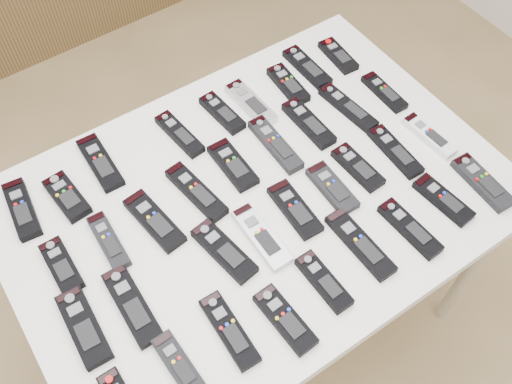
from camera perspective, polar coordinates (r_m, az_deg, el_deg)
ground at (r=2.18m, az=-3.07°, el=-10.53°), size 4.00×4.00×0.00m
table at (r=1.50m, az=0.00°, el=-1.67°), size 1.25×0.88×0.78m
remote_0 at (r=1.54m, az=-22.37°, el=-1.62°), size 0.07×0.18×0.02m
remote_1 at (r=1.52m, az=-18.38°, el=-0.45°), size 0.07×0.15×0.02m
remote_2 at (r=1.56m, az=-15.32°, el=2.87°), size 0.06×0.19×0.02m
remote_3 at (r=1.58m, az=-7.65°, el=5.76°), size 0.06×0.18×0.02m
remote_4 at (r=1.62m, az=-3.40°, el=7.90°), size 0.06×0.16×0.02m
remote_5 at (r=1.64m, az=-0.54°, el=8.86°), size 0.06×0.19×0.02m
remote_6 at (r=1.69m, az=3.23°, el=10.68°), size 0.06×0.16×0.02m
remote_7 at (r=1.75m, az=5.12°, el=12.33°), size 0.05×0.18×0.02m
remote_8 at (r=1.80m, az=8.21°, el=13.35°), size 0.06×0.15×0.02m
remote_9 at (r=1.42m, az=-18.86°, el=-7.01°), size 0.05×0.15×0.02m
remote_10 at (r=1.42m, az=-14.52°, el=-4.79°), size 0.05×0.17×0.02m
remote_11 at (r=1.43m, az=-10.14°, el=-2.84°), size 0.08×0.20×0.02m
remote_12 at (r=1.46m, az=-5.99°, el=0.03°), size 0.08×0.20×0.02m
remote_13 at (r=1.50m, az=-2.33°, el=2.73°), size 0.06×0.17×0.02m
remote_14 at (r=1.54m, az=1.95°, el=4.79°), size 0.05×0.20×0.02m
remote_15 at (r=1.60m, az=5.28°, el=6.88°), size 0.05×0.19×0.02m
remote_16 at (r=1.65m, az=9.18°, el=8.34°), size 0.06×0.20×0.02m
remote_17 at (r=1.71m, az=12.69°, el=9.72°), size 0.05×0.16×0.02m
remote_18 at (r=1.34m, az=-16.84°, el=-12.79°), size 0.07×0.19×0.02m
remote_19 at (r=1.33m, az=-12.29°, el=-11.02°), size 0.06×0.20×0.02m
remote_20 at (r=1.36m, az=-3.22°, el=-5.90°), size 0.08×0.19×0.02m
remote_21 at (r=1.38m, az=0.52°, el=-4.47°), size 0.06×0.19×0.02m
remote_22 at (r=1.43m, az=3.90°, el=-1.72°), size 0.07×0.17×0.02m
remote_23 at (r=1.47m, az=7.63°, el=0.40°), size 0.06×0.16×0.02m
remote_24 at (r=1.52m, az=10.13°, el=2.45°), size 0.06×0.16×0.02m
remote_25 at (r=1.57m, az=13.75°, el=3.97°), size 0.06×0.18×0.02m
remote_26 at (r=1.63m, az=16.93°, el=5.42°), size 0.05×0.17×0.02m
remote_28 at (r=1.27m, az=-7.71°, el=-16.77°), size 0.05×0.16×0.02m
remote_29 at (r=1.28m, az=-2.68°, el=-13.64°), size 0.06×0.19×0.02m
remote_30 at (r=1.29m, az=2.92°, el=-12.60°), size 0.06×0.17×0.02m
remote_31 at (r=1.33m, az=6.78°, el=-8.88°), size 0.05×0.16×0.02m
remote_32 at (r=1.39m, az=10.36°, el=-5.11°), size 0.06×0.21×0.02m
remote_33 at (r=1.44m, az=15.12°, el=-3.53°), size 0.06×0.18×0.02m
remote_34 at (r=1.51m, az=18.22°, el=-0.73°), size 0.07×0.17×0.02m
remote_35 at (r=1.58m, az=21.69°, el=0.91°), size 0.06×0.18×0.02m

